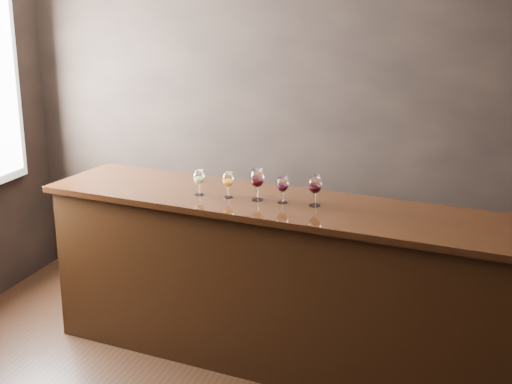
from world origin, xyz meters
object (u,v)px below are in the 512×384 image
(back_bar_shelf, at_px, (319,258))
(glass_amber, at_px, (228,180))
(glass_red_a, at_px, (257,179))
(glass_red_b, at_px, (283,185))
(glass_white, at_px, (199,178))
(bar_counter, at_px, (277,285))
(glass_red_c, at_px, (315,185))

(back_bar_shelf, bearing_deg, glass_amber, -113.56)
(glass_red_a, relative_size, glass_red_b, 1.20)
(back_bar_shelf, height_order, glass_red_a, glass_red_a)
(back_bar_shelf, relative_size, glass_white, 12.97)
(glass_white, bearing_deg, back_bar_shelf, 56.95)
(bar_counter, xyz_separation_m, glass_red_a, (-0.14, -0.01, 0.74))
(glass_red_a, bearing_deg, glass_amber, -178.29)
(glass_red_b, height_order, glass_red_c, glass_red_c)
(glass_amber, distance_m, glass_red_b, 0.38)
(glass_amber, bearing_deg, glass_red_c, -0.34)
(back_bar_shelf, bearing_deg, glass_red_b, -92.30)
(bar_counter, bearing_deg, glass_white, -170.68)
(glass_amber, distance_m, glass_red_c, 0.59)
(bar_counter, bearing_deg, glass_red_a, -168.66)
(glass_amber, distance_m, glass_red_a, 0.20)
(glass_white, height_order, glass_red_b, glass_red_b)
(glass_white, height_order, glass_red_a, glass_red_a)
(glass_red_c, bearing_deg, glass_red_b, 179.81)
(glass_amber, xyz_separation_m, glass_red_a, (0.20, 0.01, 0.03))
(glass_red_b, distance_m, glass_red_c, 0.22)
(glass_red_b, bearing_deg, bar_counter, 155.22)
(glass_red_a, xyz_separation_m, glass_red_c, (0.39, -0.01, -0.01))
(glass_amber, xyz_separation_m, glass_red_b, (0.38, -0.00, 0.00))
(back_bar_shelf, bearing_deg, glass_red_a, -102.73)
(bar_counter, distance_m, glass_amber, 0.79)
(glass_amber, bearing_deg, glass_red_b, -0.42)
(glass_white, xyz_separation_m, glass_amber, (0.21, 0.00, 0.00))
(glass_red_b, xyz_separation_m, glass_red_c, (0.22, -0.00, 0.02))
(glass_white, xyz_separation_m, glass_red_a, (0.41, 0.01, 0.03))
(back_bar_shelf, xyz_separation_m, glass_red_a, (-0.21, -0.95, 0.89))
(back_bar_shelf, relative_size, glass_red_c, 11.23)
(glass_red_a, bearing_deg, glass_red_c, -1.39)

